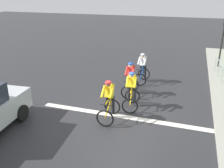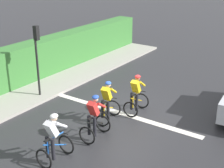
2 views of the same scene
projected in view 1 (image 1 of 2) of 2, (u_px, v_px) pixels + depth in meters
ground_plane at (121, 118)px, 9.76m from camera, size 80.00×80.00×0.00m
road_marking_stop_line at (122, 116)px, 9.86m from camera, size 7.00×0.30×0.01m
cyclist_lead at (142, 68)px, 13.21m from camera, size 0.69×1.09×1.66m
cyclist_second at (130, 79)px, 11.61m from camera, size 0.74×1.11×1.66m
cyclist_mid at (131, 91)px, 10.31m from camera, size 0.83×1.17×1.66m
cyclist_fourth at (109, 101)px, 9.35m from camera, size 0.74×1.11×1.66m
traffic_light_far_junction at (224, 34)px, 15.05m from camera, size 0.25×0.31×3.34m
pedestrian_railing_kerbside at (221, 68)px, 13.47m from camera, size 0.40×2.87×1.03m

